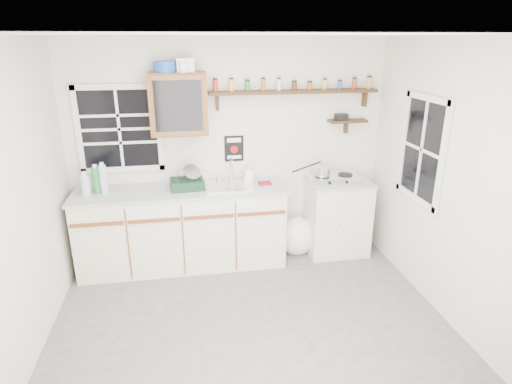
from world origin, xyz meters
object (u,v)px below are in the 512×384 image
right_cabinet (337,216)px  dish_rack (188,181)px  spice_shelf (294,91)px  upper_cabinet (179,104)px  main_cabinet (183,227)px  hotplate (334,178)px

right_cabinet → dish_rack: dish_rack is taller
spice_shelf → upper_cabinet: bearing=-176.9°
spice_shelf → dish_rack: spice_shelf is taller
main_cabinet → spice_shelf: size_ratio=1.21×
main_cabinet → dish_rack: size_ratio=6.11×
upper_cabinet → hotplate: (1.73, -0.14, -0.88)m
right_cabinet → upper_cabinet: size_ratio=1.40×
main_cabinet → dish_rack: dish_rack is taller
main_cabinet → spice_shelf: spice_shelf is taller
main_cabinet → upper_cabinet: upper_cabinet is taller
spice_shelf → dish_rack: (-1.22, -0.20, -0.93)m
upper_cabinet → spice_shelf: bearing=3.1°
main_cabinet → right_cabinet: (1.83, 0.03, -0.01)m
main_cabinet → right_cabinet: 1.84m
dish_rack → main_cabinet: bearing=-179.8°
right_cabinet → dish_rack: (-1.75, -0.02, 0.55)m
right_cabinet → hotplate: (-0.07, -0.02, 0.49)m
right_cabinet → spice_shelf: spice_shelf is taller
main_cabinet → spice_shelf: 1.98m
right_cabinet → hotplate: size_ratio=1.58×
main_cabinet → right_cabinet: main_cabinet is taller
spice_shelf → right_cabinet: bearing=-19.6°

